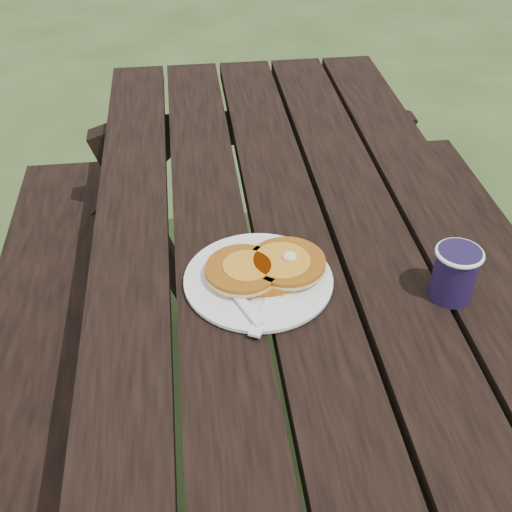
{
  "coord_description": "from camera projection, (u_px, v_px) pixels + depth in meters",
  "views": [
    {
      "loc": [
        -0.19,
        -0.9,
        1.48
      ],
      "look_at": [
        -0.08,
        -0.06,
        0.8
      ],
      "focal_mm": 45.0,
      "sensor_mm": 36.0,
      "label": 1
    }
  ],
  "objects": [
    {
      "name": "ground",
      "position": [
        285.0,
        481.0,
        1.64
      ],
      "size": [
        60.0,
        60.0,
        0.0
      ],
      "primitive_type": "plane",
      "color": "#2F441D",
      "rests_on": "ground"
    },
    {
      "name": "plate",
      "position": [
        258.0,
        280.0,
        1.1
      ],
      "size": [
        0.29,
        0.29,
        0.01
      ],
      "primitive_type": "cylinder",
      "rotation": [
        0.0,
        0.0,
        0.16
      ],
      "color": "white",
      "rests_on": "picnic_table"
    },
    {
      "name": "pancake_stack",
      "position": [
        266.0,
        267.0,
        1.1
      ],
      "size": [
        0.21,
        0.14,
        0.04
      ],
      "rotation": [
        0.0,
        0.0,
        0.39
      ],
      "color": "#A85A13",
      "rests_on": "plate"
    },
    {
      "name": "fork",
      "position": [
        244.0,
        304.0,
        1.04
      ],
      "size": [
        0.09,
        0.16,
        0.01
      ],
      "primitive_type": null,
      "rotation": [
        0.0,
        0.0,
        0.38
      ],
      "color": "white",
      "rests_on": "plate"
    },
    {
      "name": "picnic_table",
      "position": [
        290.0,
        388.0,
        1.41
      ],
      "size": [
        1.36,
        1.8,
        0.75
      ],
      "color": "black",
      "rests_on": "ground"
    },
    {
      "name": "knife",
      "position": [
        272.0,
        299.0,
        1.05
      ],
      "size": [
        0.1,
        0.17,
        0.0
      ],
      "primitive_type": "cube",
      "rotation": [
        0.0,
        0.0,
        -0.46
      ],
      "color": "white",
      "rests_on": "plate"
    },
    {
      "name": "coffee_cup",
      "position": [
        455.0,
        271.0,
        1.04
      ],
      "size": [
        0.08,
        0.08,
        0.09
      ],
      "rotation": [
        0.0,
        0.0,
        -0.34
      ],
      "color": "#1C1236",
      "rests_on": "picnic_table"
    }
  ]
}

